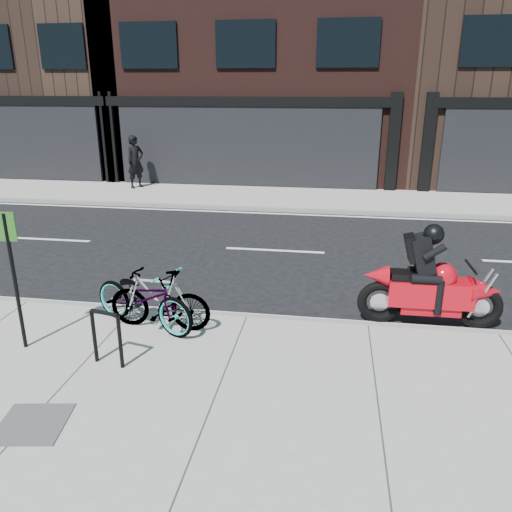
% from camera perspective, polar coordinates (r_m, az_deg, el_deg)
% --- Properties ---
extents(ground, '(120.00, 120.00, 0.00)m').
position_cam_1_polar(ground, '(10.28, 0.82, -2.82)').
color(ground, black).
rests_on(ground, ground).
extents(sidewalk_near, '(60.00, 6.00, 0.13)m').
position_cam_1_polar(sidewalk_near, '(5.97, -6.37, -20.03)').
color(sidewalk_near, gray).
rests_on(sidewalk_near, ground).
extents(sidewalk_far, '(60.00, 3.50, 0.13)m').
position_cam_1_polar(sidewalk_far, '(17.66, 4.38, 6.61)').
color(sidewalk_far, gray).
rests_on(sidewalk_far, ground).
extents(building_midwest, '(10.00, 10.00, 12.00)m').
position_cam_1_polar(building_midwest, '(27.50, -21.86, 22.23)').
color(building_midwest, black).
rests_on(building_midwest, ground).
extents(building_center, '(12.00, 10.00, 14.50)m').
position_cam_1_polar(building_center, '(24.43, 1.06, 26.99)').
color(building_center, black).
rests_on(building_center, ground).
extents(bike_rack, '(0.47, 0.15, 0.81)m').
position_cam_1_polar(bike_rack, '(7.16, -16.72, -8.47)').
color(bike_rack, black).
rests_on(bike_rack, sidewalk_near).
extents(bicycle_front, '(2.06, 1.36, 1.02)m').
position_cam_1_polar(bicycle_front, '(8.08, -12.75, -4.64)').
color(bicycle_front, gray).
rests_on(bicycle_front, sidewalk_near).
extents(bicycle_rear, '(1.67, 0.53, 0.99)m').
position_cam_1_polar(bicycle_rear, '(7.99, -10.98, -4.88)').
color(bicycle_rear, gray).
rests_on(bicycle_rear, sidewalk_near).
extents(motorcycle, '(2.35, 0.50, 1.75)m').
position_cam_1_polar(motorcycle, '(8.68, 20.03, -3.18)').
color(motorcycle, black).
rests_on(motorcycle, ground).
extents(pedestrian, '(0.78, 0.85, 1.94)m').
position_cam_1_polar(pedestrian, '(19.54, -13.61, 10.42)').
color(pedestrian, black).
rests_on(pedestrian, sidewalk_far).
extents(utility_grate, '(0.86, 0.86, 0.02)m').
position_cam_1_polar(utility_grate, '(6.54, -24.19, -17.09)').
color(utility_grate, '#575659').
rests_on(utility_grate, sidewalk_near).
extents(sign_post, '(0.28, 0.06, 2.06)m').
position_cam_1_polar(sign_post, '(7.80, -26.03, -1.36)').
color(sign_post, black).
rests_on(sign_post, sidewalk_near).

